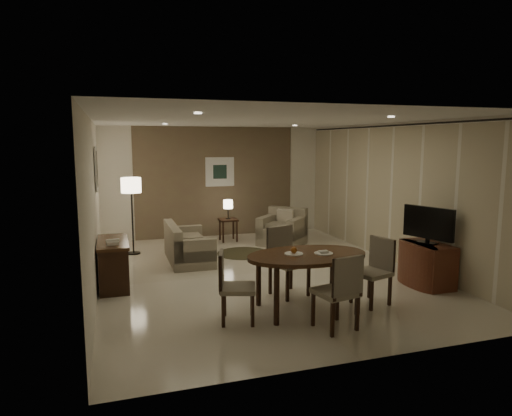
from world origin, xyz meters
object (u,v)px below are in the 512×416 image
object	(u,v)px
tv_cabinet	(427,264)
chair_left	(238,287)
armchair	(282,227)
side_table	(228,230)
chair_far	(289,262)
dining_table	(307,282)
chair_near	(335,291)
chair_right	(371,272)
sofa	(189,243)
floor_lamp	(132,216)
console_desk	(114,264)

from	to	relation	value
tv_cabinet	chair_left	size ratio (longest dim) A/B	0.97
armchair	chair_left	bearing A→B (deg)	-73.76
armchair	side_table	xyz separation A→B (m)	(-1.07, 0.77, -0.15)
chair_far	chair_left	xyz separation A→B (m)	(-1.03, -0.77, -0.06)
dining_table	armchair	world-z (taller)	armchair
tv_cabinet	chair_near	world-z (taller)	chair_near
chair_right	sofa	world-z (taller)	chair_right
chair_near	chair_far	bearing A→B (deg)	-98.30
chair_far	floor_lamp	xyz separation A→B (m)	(-2.15, 3.41, 0.28)
chair_far	chair_near	bearing A→B (deg)	-104.89
chair_left	floor_lamp	xyz separation A→B (m)	(-1.12, 4.18, 0.34)
dining_table	floor_lamp	size ratio (longest dim) A/B	1.06
tv_cabinet	side_table	bearing A→B (deg)	118.05
armchair	side_table	bearing A→B (deg)	-171.31
chair_right	dining_table	bearing A→B (deg)	-110.39
floor_lamp	console_desk	bearing A→B (deg)	-100.74
chair_far	sofa	xyz separation A→B (m)	(-1.13, 2.48, -0.15)
dining_table	console_desk	bearing A→B (deg)	142.82
chair_right	armchair	bearing A→B (deg)	161.31
chair_far	floor_lamp	world-z (taller)	floor_lamp
chair_left	chair_near	bearing A→B (deg)	-101.68
armchair	floor_lamp	size ratio (longest dim) A/B	0.58
console_desk	dining_table	bearing A→B (deg)	-37.18
chair_left	chair_right	world-z (taller)	chair_right
chair_right	armchair	size ratio (longest dim) A/B	1.04
chair_right	side_table	bearing A→B (deg)	174.39
console_desk	chair_right	xyz separation A→B (m)	(3.52, -2.00, 0.10)
tv_cabinet	dining_table	xyz separation A→B (m)	(-2.34, -0.44, 0.05)
chair_right	chair_far	bearing A→B (deg)	-143.34
armchair	dining_table	bearing A→B (deg)	-61.75
chair_left	floor_lamp	size ratio (longest dim) A/B	0.58
sofa	armchair	size ratio (longest dim) A/B	1.70
tv_cabinet	armchair	xyz separation A→B (m)	(-1.20, 3.50, 0.06)
chair_right	armchair	xyz separation A→B (m)	(0.16, 4.00, -0.07)
chair_right	chair_left	bearing A→B (deg)	-105.18
dining_table	chair_near	xyz separation A→B (m)	(0.08, -0.69, 0.09)
chair_left	armchair	size ratio (longest dim) A/B	1.00
chair_right	chair_near	bearing A→B (deg)	-71.49
chair_right	sofa	xyz separation A→B (m)	(-2.10, 3.21, -0.11)
dining_table	chair_near	bearing A→B (deg)	-83.52
console_desk	chair_left	distance (m)	2.55
dining_table	chair_left	bearing A→B (deg)	-173.86
chair_near	chair_left	size ratio (longest dim) A/B	1.05
dining_table	chair_left	xyz separation A→B (m)	(-1.02, -0.11, 0.06)
dining_table	armchair	bearing A→B (deg)	73.91
console_desk	chair_left	bearing A→B (deg)	-53.24
chair_near	chair_left	distance (m)	1.25
dining_table	chair_right	xyz separation A→B (m)	(0.97, -0.07, 0.08)
chair_near	side_table	xyz separation A→B (m)	(-0.01, 5.39, -0.22)
dining_table	chair_right	distance (m)	0.98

